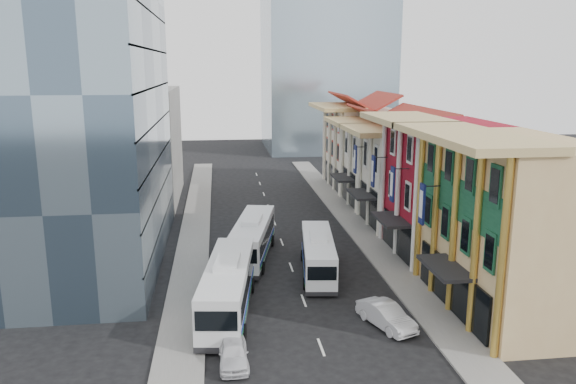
{
  "coord_description": "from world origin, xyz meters",
  "views": [
    {
      "loc": [
        -5.9,
        -29.73,
        16.76
      ],
      "look_at": [
        0.38,
        20.16,
        5.39
      ],
      "focal_mm": 35.0,
      "sensor_mm": 36.0,
      "label": 1
    }
  ],
  "objects": [
    {
      "name": "ground",
      "position": [
        0.0,
        0.0,
        0.0
      ],
      "size": [
        200.0,
        200.0,
        0.0
      ],
      "primitive_type": "plane",
      "color": "black",
      "rests_on": "ground"
    },
    {
      "name": "shophouse_red",
      "position": [
        14.0,
        17.0,
        6.0
      ],
      "size": [
        8.0,
        10.0,
        12.0
      ],
      "primitive_type": "cube",
      "color": "maroon",
      "rests_on": "ground"
    },
    {
      "name": "bus_left_far",
      "position": [
        -3.1,
        17.71,
        1.89
      ],
      "size": [
        5.1,
        12.11,
        3.78
      ],
      "primitive_type": null,
      "rotation": [
        0.0,
        0.0,
        -0.2
      ],
      "color": "silver",
      "rests_on": "ground"
    },
    {
      "name": "sedan_right",
      "position": [
        4.73,
        3.2,
        0.78
      ],
      "size": [
        3.23,
        4.99,
        1.56
      ],
      "primitive_type": "imported",
      "rotation": [
        0.0,
        0.0,
        0.37
      ],
      "color": "silver",
      "rests_on": "ground"
    },
    {
      "name": "office_tower",
      "position": [
        -17.0,
        19.0,
        15.0
      ],
      "size": [
        12.0,
        26.0,
        30.0
      ],
      "primitive_type": "cube",
      "color": "#425669",
      "rests_on": "ground"
    },
    {
      "name": "sidewalk_right",
      "position": [
        8.5,
        22.0,
        0.07
      ],
      "size": [
        3.0,
        90.0,
        0.15
      ],
      "primitive_type": "cube",
      "color": "slate",
      "rests_on": "ground"
    },
    {
      "name": "sedan_left",
      "position": [
        -5.36,
        -0.26,
        0.7
      ],
      "size": [
        1.74,
        4.17,
        1.41
      ],
      "primitive_type": "imported",
      "rotation": [
        0.0,
        0.0,
        0.02
      ],
      "color": "silver",
      "rests_on": "ground"
    },
    {
      "name": "shophouse_cream_near",
      "position": [
        14.0,
        26.5,
        5.0
      ],
      "size": [
        8.0,
        9.0,
        10.0
      ],
      "primitive_type": "cube",
      "color": "white",
      "rests_on": "ground"
    },
    {
      "name": "bus_left_near",
      "position": [
        -5.5,
        6.57,
        1.97
      ],
      "size": [
        4.44,
        12.54,
        3.94
      ],
      "primitive_type": null,
      "rotation": [
        0.0,
        0.0,
        -0.13
      ],
      "color": "silver",
      "rests_on": "ground"
    },
    {
      "name": "shophouse_cream_mid",
      "position": [
        14.0,
        35.5,
        5.0
      ],
      "size": [
        8.0,
        9.0,
        10.0
      ],
      "primitive_type": "cube",
      "color": "white",
      "rests_on": "ground"
    },
    {
      "name": "sidewalk_left",
      "position": [
        -8.5,
        22.0,
        0.07
      ],
      "size": [
        3.0,
        90.0,
        0.15
      ],
      "primitive_type": "cube",
      "color": "slate",
      "rests_on": "ground"
    },
    {
      "name": "shophouse_cream_far",
      "position": [
        14.0,
        46.0,
        5.5
      ],
      "size": [
        8.0,
        12.0,
        11.0
      ],
      "primitive_type": "cube",
      "color": "white",
      "rests_on": "ground"
    },
    {
      "name": "shophouse_tan",
      "position": [
        14.0,
        5.0,
        6.0
      ],
      "size": [
        8.0,
        14.0,
        12.0
      ],
      "primitive_type": "cube",
      "color": "tan",
      "rests_on": "ground"
    },
    {
      "name": "bus_right",
      "position": [
        2.0,
        13.29,
        1.69
      ],
      "size": [
        3.74,
        10.75,
        3.38
      ],
      "primitive_type": null,
      "rotation": [
        0.0,
        0.0,
        -0.12
      ],
      "color": "silver",
      "rests_on": "ground"
    },
    {
      "name": "office_block_far",
      "position": [
        -16.0,
        42.0,
        7.0
      ],
      "size": [
        10.0,
        18.0,
        14.0
      ],
      "primitive_type": "cube",
      "color": "gray",
      "rests_on": "ground"
    }
  ]
}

